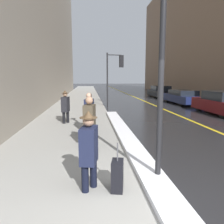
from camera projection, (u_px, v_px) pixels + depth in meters
name	position (u px, v px, depth m)	size (l,w,h in m)	color
ground_plane	(165.00, 218.00, 3.38)	(160.00, 160.00, 0.00)	#232326
sidewalk_slab	(79.00, 104.00, 17.91)	(4.00, 80.00, 0.01)	#9E9B93
road_centre_stripe	(150.00, 103.00, 18.53)	(0.16, 80.00, 0.00)	gold
snow_bank_curb	(126.00, 135.00, 8.01)	(0.58, 10.57, 0.13)	white
building_facade_right	(211.00, 29.00, 25.14)	(6.00, 36.00, 15.45)	#846B56
lamp_post	(163.00, 16.00, 4.17)	(0.28, 0.28, 5.64)	black
traffic_light_near	(116.00, 68.00, 16.43)	(1.30, 0.45, 3.99)	black
pedestrian_in_fedora	(89.00, 148.00, 4.11)	(0.37, 0.52, 1.55)	black
pedestrian_with_shoulder_bag	(90.00, 120.00, 6.66)	(0.40, 0.75, 1.60)	#2A241B
pedestrian_trailing	(89.00, 111.00, 8.52)	(0.40, 0.56, 1.59)	black
pedestrian_in_glasses	(66.00, 105.00, 10.32)	(0.37, 0.72, 1.58)	black
parked_car_maroon	(222.00, 103.00, 13.04)	(1.76, 4.23, 1.37)	#600F14
parked_car_navy	(182.00, 97.00, 18.33)	(1.84, 4.87, 1.15)	navy
parked_car_black	(160.00, 92.00, 24.67)	(1.89, 4.25, 1.28)	black
rolling_suitcase	(117.00, 176.00, 4.17)	(0.29, 0.40, 0.95)	black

